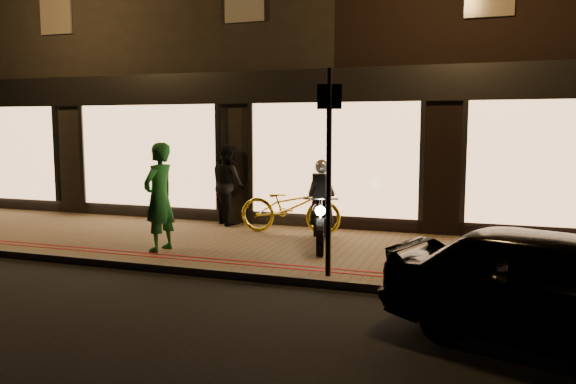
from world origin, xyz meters
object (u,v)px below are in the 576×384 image
object	(u,v)px
sign_post	(329,162)
person_green	(159,197)
parked_car	(564,289)
bicycle_gold	(290,206)
motorcycle	(321,213)

from	to	relation	value
sign_post	person_green	bearing A→B (deg)	168.39
sign_post	person_green	xyz separation A→B (m)	(-3.23, 0.66, -0.72)
sign_post	parked_car	world-z (taller)	sign_post
bicycle_gold	parked_car	bearing A→B (deg)	-137.58
parked_car	sign_post	bearing A→B (deg)	81.59
person_green	parked_car	bearing A→B (deg)	77.56
motorcycle	person_green	size ratio (longest dim) A/B	1.00
person_green	parked_car	size ratio (longest dim) A/B	0.51
motorcycle	sign_post	bearing A→B (deg)	-85.77
person_green	parked_car	xyz separation A→B (m)	(6.16, -2.22, -0.44)
motorcycle	sign_post	distance (m)	2.25
sign_post	person_green	distance (m)	3.38
person_green	motorcycle	bearing A→B (deg)	122.44
parked_car	motorcycle	bearing A→B (deg)	65.51
motorcycle	person_green	xyz separation A→B (m)	(-2.60, -1.22, 0.34)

